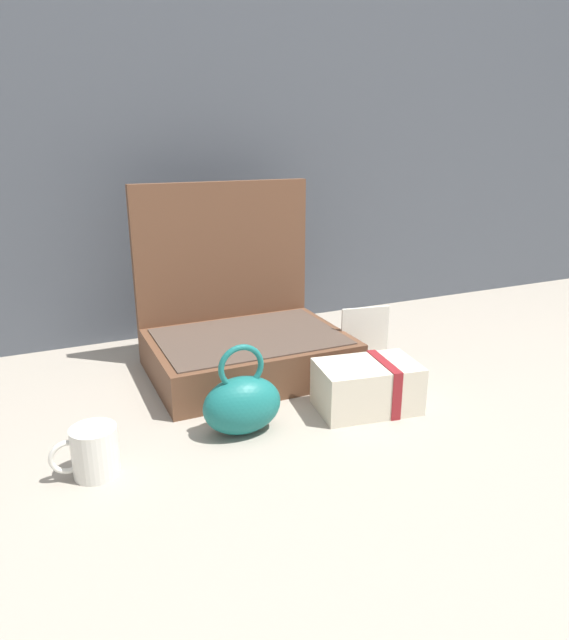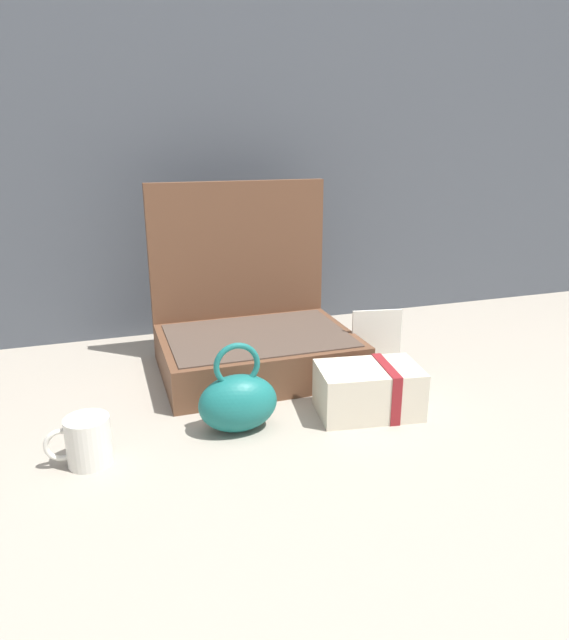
# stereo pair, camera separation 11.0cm
# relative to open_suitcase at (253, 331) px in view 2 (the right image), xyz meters

# --- Properties ---
(ground_plane) EXTENTS (6.00, 6.00, 0.00)m
(ground_plane) POSITION_rel_open_suitcase_xyz_m (-0.01, -0.23, -0.09)
(ground_plane) COLOR #9E9384
(back_wall) EXTENTS (3.20, 0.06, 1.40)m
(back_wall) POSITION_rel_open_suitcase_xyz_m (-0.01, 0.35, 0.61)
(back_wall) COLOR #474C54
(back_wall) RESTS_ON ground_plane
(open_suitcase) EXTENTS (0.45, 0.34, 0.43)m
(open_suitcase) POSITION_rel_open_suitcase_xyz_m (0.00, 0.00, 0.00)
(open_suitcase) COLOR brown
(open_suitcase) RESTS_ON ground_plane
(teal_pouch_handbag) EXTENTS (0.15, 0.10, 0.18)m
(teal_pouch_handbag) POSITION_rel_open_suitcase_xyz_m (-0.11, -0.30, -0.03)
(teal_pouch_handbag) COLOR #196B66
(teal_pouch_handbag) RESTS_ON ground_plane
(cream_toiletry_bag) EXTENTS (0.22, 0.16, 0.10)m
(cream_toiletry_bag) POSITION_rel_open_suitcase_xyz_m (0.16, -0.31, -0.04)
(cream_toiletry_bag) COLOR beige
(cream_toiletry_bag) RESTS_ON ground_plane
(coffee_mug) EXTENTS (0.11, 0.08, 0.09)m
(coffee_mug) POSITION_rel_open_suitcase_xyz_m (-0.38, -0.33, -0.05)
(coffee_mug) COLOR silver
(coffee_mug) RESTS_ON ground_plane
(info_card_left) EXTENTS (0.12, 0.03, 0.15)m
(info_card_left) POSITION_rel_open_suitcase_xyz_m (0.28, -0.10, -0.02)
(info_card_left) COLOR silver
(info_card_left) RESTS_ON ground_plane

